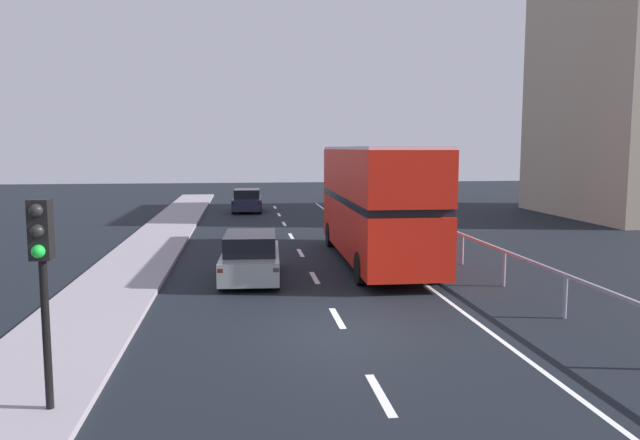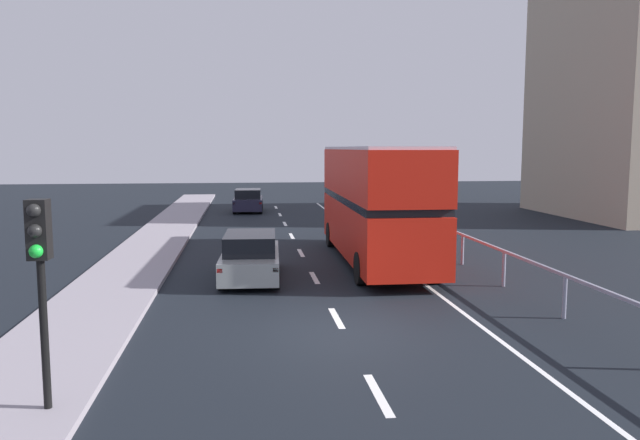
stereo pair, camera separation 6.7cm
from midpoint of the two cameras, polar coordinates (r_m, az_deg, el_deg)
name	(u,v)px [view 1 (the left image)]	position (r m, az deg, el deg)	size (l,w,h in m)	color
ground_plane	(344,332)	(14.18, 2.08, -10.34)	(73.88, 120.00, 0.10)	black
near_sidewalk_kerb	(69,337)	(14.47, -22.39, -10.00)	(2.64, 80.00, 0.14)	gray
lane_paint_markings	(362,259)	(22.82, 3.80, -3.66)	(3.36, 46.00, 0.01)	silver
bridge_side_railing	(446,233)	(23.87, 11.57, -1.17)	(0.10, 42.00, 1.10)	gray
double_decker_bus_red	(376,201)	(22.01, 5.09, 1.79)	(2.73, 10.36, 4.15)	red
hatchback_car_near	(251,257)	(19.47, -6.56, -3.42)	(1.98, 4.54, 1.46)	gray
traffic_signal_pole	(41,253)	(10.02, -24.63, -2.84)	(0.30, 0.42, 3.21)	black
sedan_car_ahead	(247,201)	(39.99, -6.83, 1.78)	(1.99, 4.10, 1.47)	#201F34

